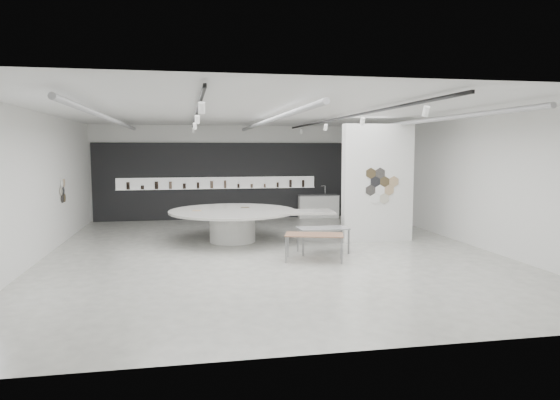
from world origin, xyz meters
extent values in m
cube|color=beige|center=(0.00, 0.00, -0.01)|extent=(12.00, 14.00, 0.01)
cube|color=silver|center=(0.00, 0.00, 3.80)|extent=(12.00, 14.00, 0.01)
cube|color=white|center=(0.00, 7.00, 1.90)|extent=(12.00, 0.01, 3.80)
cube|color=white|center=(0.00, -7.00, 1.90)|extent=(12.00, 0.01, 3.80)
cube|color=white|center=(6.00, 0.00, 1.90)|extent=(0.01, 14.00, 3.80)
cube|color=white|center=(-6.00, 0.00, 1.90)|extent=(0.01, 14.00, 3.80)
cylinder|color=#939396|center=(-4.20, 0.50, 3.62)|extent=(0.12, 12.00, 0.12)
cylinder|color=#939396|center=(0.00, 0.50, 3.62)|extent=(0.12, 12.00, 0.12)
cylinder|color=#939396|center=(4.20, 0.50, 3.62)|extent=(0.12, 12.00, 0.12)
cube|color=black|center=(-2.00, 0.00, 3.70)|extent=(0.05, 13.00, 0.06)
cylinder|color=white|center=(-2.00, -5.00, 3.52)|extent=(0.11, 0.18, 0.21)
cylinder|color=white|center=(-2.00, -1.70, 3.52)|extent=(0.11, 0.18, 0.21)
cylinder|color=white|center=(-2.00, 1.60, 3.52)|extent=(0.11, 0.18, 0.21)
cylinder|color=white|center=(-2.00, 4.90, 3.52)|extent=(0.11, 0.18, 0.21)
cube|color=black|center=(2.00, 0.00, 3.70)|extent=(0.05, 13.00, 0.06)
cylinder|color=white|center=(2.00, -5.00, 3.52)|extent=(0.11, 0.18, 0.21)
cylinder|color=white|center=(2.00, -1.70, 3.52)|extent=(0.11, 0.18, 0.21)
cylinder|color=white|center=(2.00, 1.60, 3.52)|extent=(0.11, 0.18, 0.21)
cylinder|color=white|center=(2.00, 4.90, 3.52)|extent=(0.11, 0.18, 0.21)
cylinder|color=black|center=(-5.97, 2.50, 1.35)|extent=(0.03, 0.28, 0.28)
cylinder|color=#4B3E25|center=(-5.97, 2.76, 1.35)|extent=(0.03, 0.28, 0.28)
cylinder|color=black|center=(-5.97, 2.63, 1.58)|extent=(0.03, 0.28, 0.28)
cylinder|color=#BEB8A3|center=(-5.97, 2.37, 1.58)|extent=(0.03, 0.28, 0.28)
cylinder|color=white|center=(-5.97, 2.50, 1.81)|extent=(0.03, 0.28, 0.28)
cylinder|color=tan|center=(-5.97, 2.76, 1.81)|extent=(0.03, 0.28, 0.28)
cube|color=black|center=(0.00, 6.94, 1.55)|extent=(11.80, 0.10, 3.10)
cube|color=white|center=(-1.00, 6.87, 1.48)|extent=(8.00, 0.06, 0.46)
cube|color=white|center=(-1.00, 6.81, 1.25)|extent=(8.00, 0.18, 0.02)
cylinder|color=black|center=(-4.53, 6.81, 1.41)|extent=(0.13, 0.13, 0.29)
cylinder|color=black|center=(-3.99, 6.81, 1.34)|extent=(0.13, 0.13, 0.15)
cylinder|color=black|center=(-3.44, 6.81, 1.42)|extent=(0.14, 0.14, 0.30)
cylinder|color=brown|center=(-2.90, 6.81, 1.41)|extent=(0.12, 0.12, 0.29)
cylinder|color=black|center=(-2.36, 6.81, 1.37)|extent=(0.12, 0.12, 0.21)
cylinder|color=black|center=(-1.81, 6.81, 1.39)|extent=(0.10, 0.10, 0.25)
cylinder|color=brown|center=(-1.27, 6.81, 1.42)|extent=(0.12, 0.12, 0.30)
cylinder|color=brown|center=(-0.73, 6.81, 1.42)|extent=(0.10, 0.10, 0.31)
cylinder|color=black|center=(-0.19, 6.81, 1.35)|extent=(0.09, 0.09, 0.17)
cylinder|color=brown|center=(0.36, 6.81, 1.35)|extent=(0.10, 0.10, 0.16)
cylinder|color=brown|center=(0.90, 6.81, 1.34)|extent=(0.09, 0.09, 0.15)
cylinder|color=black|center=(1.44, 6.81, 1.37)|extent=(0.09, 0.09, 0.21)
cylinder|color=black|center=(1.99, 6.81, 1.42)|extent=(0.11, 0.11, 0.31)
cylinder|color=black|center=(2.53, 6.81, 1.41)|extent=(0.11, 0.11, 0.29)
cube|color=white|center=(3.50, 1.00, 1.80)|extent=(2.20, 0.35, 3.60)
cylinder|color=white|center=(3.50, 0.81, 1.60)|extent=(0.34, 0.03, 0.34)
cylinder|color=tan|center=(3.80, 0.81, 1.60)|extent=(0.34, 0.03, 0.34)
cylinder|color=black|center=(3.20, 0.81, 1.60)|extent=(0.34, 0.03, 0.34)
cylinder|color=#4B3E25|center=(3.65, 0.81, 1.86)|extent=(0.34, 0.03, 0.34)
cylinder|color=black|center=(3.35, 0.81, 1.86)|extent=(0.34, 0.03, 0.34)
cylinder|color=#BEB8A3|center=(3.65, 0.81, 1.34)|extent=(0.34, 0.03, 0.34)
cylinder|color=white|center=(3.35, 0.81, 1.34)|extent=(0.34, 0.03, 0.34)
cylinder|color=tan|center=(3.95, 0.81, 1.86)|extent=(0.34, 0.03, 0.34)
cylinder|color=black|center=(3.50, 0.81, 2.12)|extent=(0.34, 0.03, 0.34)
cylinder|color=#4B3E25|center=(3.20, 0.81, 2.12)|extent=(0.34, 0.03, 0.34)
cylinder|color=white|center=(-0.90, 1.73, 0.46)|extent=(1.46, 1.46, 0.92)
cylinder|color=#BAB7B0|center=(-0.90, 1.73, 0.95)|extent=(4.05, 4.05, 0.06)
cube|color=#BAB7B0|center=(1.23, 1.09, 0.95)|extent=(1.77, 1.15, 0.06)
cube|color=tan|center=(-1.98, 1.77, 0.99)|extent=(0.28, 0.21, 0.01)
cube|color=#4B3E25|center=(-0.44, 2.35, 0.99)|extent=(0.28, 0.21, 0.01)
cube|color=#8C6148|center=(0.90, -1.30, 0.67)|extent=(1.61, 1.11, 0.03)
cube|color=slate|center=(0.14, -1.43, 0.33)|extent=(0.05, 0.05, 0.66)
cube|color=slate|center=(0.33, -0.80, 0.33)|extent=(0.05, 0.05, 0.66)
cube|color=slate|center=(1.48, -1.81, 0.33)|extent=(0.05, 0.05, 0.66)
cube|color=slate|center=(1.66, -1.18, 0.33)|extent=(0.05, 0.05, 0.66)
cube|color=gray|center=(1.39, -0.40, 0.68)|extent=(1.37, 0.71, 0.03)
cube|color=slate|center=(0.75, -0.71, 0.33)|extent=(0.04, 0.04, 0.67)
cube|color=slate|center=(0.74, -0.11, 0.33)|extent=(0.04, 0.04, 0.67)
cube|color=slate|center=(2.03, -0.68, 0.33)|extent=(0.04, 0.04, 0.67)
cube|color=slate|center=(2.02, -0.08, 0.33)|extent=(0.04, 0.04, 0.67)
cube|color=white|center=(3.12, 6.54, 0.46)|extent=(1.69, 0.77, 0.92)
cube|color=gray|center=(3.12, 6.54, 0.94)|extent=(1.73, 0.81, 0.03)
cylinder|color=silver|center=(3.44, 6.67, 1.14)|extent=(0.03, 0.03, 0.37)
cylinder|color=silver|center=(3.36, 6.68, 1.31)|extent=(0.17, 0.04, 0.02)
camera|label=1|loc=(-2.27, -13.45, 2.83)|focal=32.00mm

